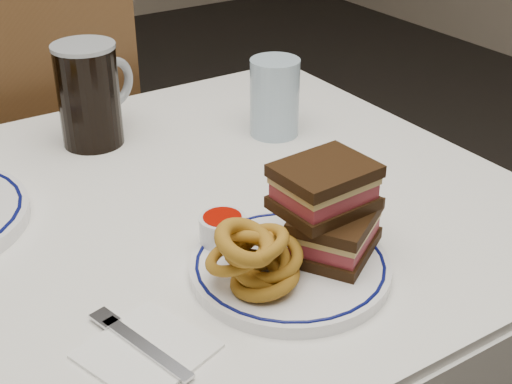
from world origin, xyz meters
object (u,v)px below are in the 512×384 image
reuben_sandwich (330,209)px  beer_mug (90,93)px  chair_far (29,170)px  main_plate (290,267)px

reuben_sandwich → beer_mug: 0.50m
reuben_sandwich → beer_mug: (-0.11, 0.49, 0.01)m
chair_far → main_plate: (0.08, -0.89, 0.23)m
chair_far → beer_mug: chair_far is taller
chair_far → reuben_sandwich: 0.95m
reuben_sandwich → beer_mug: bearing=103.0°
main_plate → reuben_sandwich: reuben_sandwich is taller
chair_far → reuben_sandwich: (0.14, -0.89, 0.30)m
beer_mug → main_plate: bearing=-83.3°
main_plate → beer_mug: (-0.06, 0.49, 0.08)m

